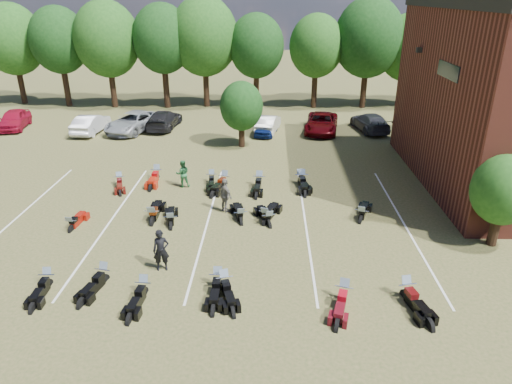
{
  "coord_description": "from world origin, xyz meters",
  "views": [
    {
      "loc": [
        0.13,
        -17.83,
        10.73
      ],
      "look_at": [
        -0.55,
        4.0,
        1.2
      ],
      "focal_mm": 32.0,
      "sensor_mm": 36.0,
      "label": 1
    }
  ],
  "objects_px": {
    "person_grey": "(225,195)",
    "motorcycle_7": "(72,231)",
    "car_0": "(14,119)",
    "car_4": "(266,127)",
    "person_green": "(183,174)",
    "motorcycle_3": "(218,287)",
    "motorcycle_14": "(120,185)",
    "motorcycle_0": "(49,286)",
    "person_black": "(161,250)"
  },
  "relations": [
    {
      "from": "car_4",
      "to": "motorcycle_3",
      "type": "bearing_deg",
      "value": -83.89
    },
    {
      "from": "car_0",
      "to": "person_green",
      "type": "xyz_separation_m",
      "value": [
        16.81,
        -12.43,
        0.03
      ]
    },
    {
      "from": "car_0",
      "to": "motorcycle_0",
      "type": "bearing_deg",
      "value": -71.51
    },
    {
      "from": "person_green",
      "to": "motorcycle_14",
      "type": "bearing_deg",
      "value": -14.55
    },
    {
      "from": "motorcycle_0",
      "to": "motorcycle_14",
      "type": "distance_m",
      "value": 10.46
    },
    {
      "from": "car_0",
      "to": "motorcycle_0",
      "type": "distance_m",
      "value": 26.4
    },
    {
      "from": "motorcycle_7",
      "to": "car_4",
      "type": "bearing_deg",
      "value": -114.58
    },
    {
      "from": "motorcycle_7",
      "to": "person_grey",
      "type": "bearing_deg",
      "value": -157.65
    },
    {
      "from": "motorcycle_0",
      "to": "motorcycle_7",
      "type": "bearing_deg",
      "value": 98.63
    },
    {
      "from": "person_green",
      "to": "motorcycle_14",
      "type": "height_order",
      "value": "person_green"
    },
    {
      "from": "motorcycle_7",
      "to": "car_0",
      "type": "bearing_deg",
      "value": -51.64
    },
    {
      "from": "car_0",
      "to": "motorcycle_14",
      "type": "bearing_deg",
      "value": -55.44
    },
    {
      "from": "car_4",
      "to": "motorcycle_0",
      "type": "relative_size",
      "value": 1.8
    },
    {
      "from": "person_green",
      "to": "person_black",
      "type": "bearing_deg",
      "value": 81.0
    },
    {
      "from": "car_0",
      "to": "motorcycle_3",
      "type": "height_order",
      "value": "car_0"
    },
    {
      "from": "person_black",
      "to": "motorcycle_0",
      "type": "height_order",
      "value": "person_black"
    },
    {
      "from": "person_grey",
      "to": "motorcycle_7",
      "type": "bearing_deg",
      "value": 66.7
    },
    {
      "from": "motorcycle_3",
      "to": "person_black",
      "type": "bearing_deg",
      "value": 154.22
    },
    {
      "from": "person_green",
      "to": "motorcycle_3",
      "type": "relative_size",
      "value": 0.76
    },
    {
      "from": "motorcycle_7",
      "to": "motorcycle_14",
      "type": "height_order",
      "value": "motorcycle_14"
    },
    {
      "from": "car_0",
      "to": "person_black",
      "type": "distance_m",
      "value": 27.7
    },
    {
      "from": "motorcycle_14",
      "to": "motorcycle_0",
      "type": "bearing_deg",
      "value": -106.07
    },
    {
      "from": "person_grey",
      "to": "motorcycle_0",
      "type": "bearing_deg",
      "value": 96.36
    },
    {
      "from": "person_grey",
      "to": "motorcycle_3",
      "type": "bearing_deg",
      "value": 141.46
    },
    {
      "from": "person_black",
      "to": "motorcycle_7",
      "type": "bearing_deg",
      "value": 136.38
    },
    {
      "from": "car_0",
      "to": "motorcycle_7",
      "type": "bearing_deg",
      "value": -67.6
    },
    {
      "from": "car_4",
      "to": "motorcycle_7",
      "type": "distance_m",
      "value": 19.48
    },
    {
      "from": "car_4",
      "to": "person_grey",
      "type": "distance_m",
      "value": 14.78
    },
    {
      "from": "motorcycle_3",
      "to": "motorcycle_14",
      "type": "bearing_deg",
      "value": 124.8
    },
    {
      "from": "motorcycle_0",
      "to": "motorcycle_3",
      "type": "bearing_deg",
      "value": -1.78
    },
    {
      "from": "car_0",
      "to": "car_4",
      "type": "bearing_deg",
      "value": -14.62
    },
    {
      "from": "person_grey",
      "to": "motorcycle_7",
      "type": "distance_m",
      "value": 7.82
    },
    {
      "from": "car_4",
      "to": "motorcycle_7",
      "type": "height_order",
      "value": "car_4"
    },
    {
      "from": "motorcycle_0",
      "to": "motorcycle_14",
      "type": "relative_size",
      "value": 0.99
    },
    {
      "from": "car_4",
      "to": "motorcycle_14",
      "type": "bearing_deg",
      "value": -117.41
    },
    {
      "from": "car_4",
      "to": "person_green",
      "type": "xyz_separation_m",
      "value": [
        -4.87,
        -11.31,
        0.2
      ]
    },
    {
      "from": "car_0",
      "to": "motorcycle_0",
      "type": "relative_size",
      "value": 2.29
    },
    {
      "from": "motorcycle_3",
      "to": "motorcycle_7",
      "type": "xyz_separation_m",
      "value": [
        -7.73,
        4.48,
        0.0
      ]
    },
    {
      "from": "car_4",
      "to": "person_green",
      "type": "distance_m",
      "value": 12.32
    },
    {
      "from": "motorcycle_3",
      "to": "car_0",
      "type": "bearing_deg",
      "value": 131.64
    },
    {
      "from": "person_black",
      "to": "motorcycle_0",
      "type": "distance_m",
      "value": 4.58
    },
    {
      "from": "motorcycle_0",
      "to": "motorcycle_7",
      "type": "height_order",
      "value": "motorcycle_0"
    },
    {
      "from": "person_grey",
      "to": "car_4",
      "type": "bearing_deg",
      "value": -49.2
    },
    {
      "from": "car_4",
      "to": "motorcycle_0",
      "type": "height_order",
      "value": "car_4"
    },
    {
      "from": "person_green",
      "to": "motorcycle_7",
      "type": "xyz_separation_m",
      "value": [
        -4.53,
        -5.74,
        -0.84
      ]
    },
    {
      "from": "car_0",
      "to": "motorcycle_7",
      "type": "xyz_separation_m",
      "value": [
        12.29,
        -18.16,
        -0.8
      ]
    },
    {
      "from": "motorcycle_7",
      "to": "motorcycle_14",
      "type": "relative_size",
      "value": 0.96
    },
    {
      "from": "car_4",
      "to": "motorcycle_3",
      "type": "distance_m",
      "value": 21.61
    },
    {
      "from": "car_0",
      "to": "person_grey",
      "type": "relative_size",
      "value": 2.53
    },
    {
      "from": "car_4",
      "to": "motorcycle_0",
      "type": "bearing_deg",
      "value": -100.67
    }
  ]
}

